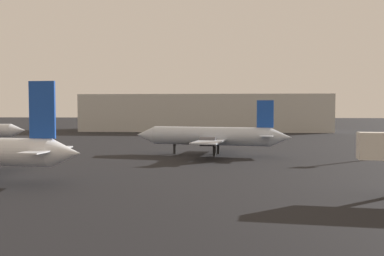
# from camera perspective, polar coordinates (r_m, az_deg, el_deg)

# --- Properties ---
(airplane_distant) EXTENTS (26.14, 20.05, 8.99)m
(airplane_distant) POSITION_cam_1_polar(r_m,az_deg,el_deg) (68.88, 2.74, -1.12)
(airplane_distant) COLOR #B2BCCC
(airplane_distant) RESTS_ON ground_plane
(terminal_building) EXTENTS (80.33, 24.60, 12.03)m
(terminal_building) POSITION_cam_1_polar(r_m,az_deg,el_deg) (142.54, 1.80, 2.10)
(terminal_building) COLOR #B7B7B2
(terminal_building) RESTS_ON ground_plane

